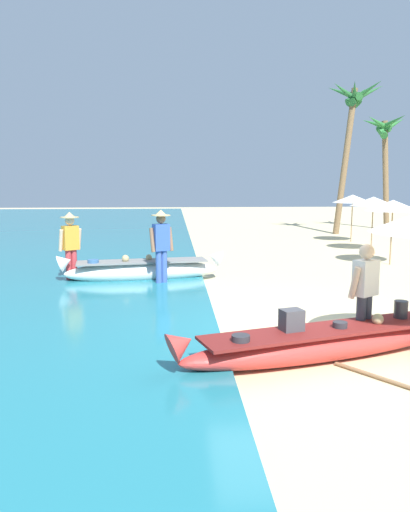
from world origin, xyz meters
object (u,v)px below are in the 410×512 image
Objects in this scene: palm_tree_tall_inland at (385,139)px; palm_tree_leaning_seaward at (352,111)px; person_vendor_assistant at (71,242)px; paddle at (407,387)px; person_tourist_customer at (365,290)px; person_vendor_hatted at (161,243)px; boat_white_midground at (142,270)px; boat_red_foreground at (325,342)px.

palm_tree_tall_inland is 0.83× the size of palm_tree_leaning_seaward.
paddle is at bearing -51.92° from person_vendor_assistant.
palm_tree_leaning_seaward is at bearing 71.40° from person_tourist_customer.
person_vendor_assistant is at bearing 165.49° from person_vendor_hatted.
palm_tree_tall_inland reaches higher than person_vendor_hatted.
palm_tree_leaning_seaward is (8.98, 10.96, 5.33)m from boat_white_midground.
person_vendor_assistant is at bearing 128.08° from paddle.
paddle is (-5.46, -17.64, -5.59)m from palm_tree_leaning_seaward.
person_tourist_customer is 1.72m from paddle.
person_vendor_hatted is 2.25m from person_vendor_assistant.
boat_red_foreground is 0.78× the size of palm_tree_tall_inland.
palm_tree_leaning_seaward is (6.14, 16.58, 5.37)m from boat_red_foreground.
boat_white_midground is 1.07m from person_vendor_hatted.
boat_white_midground is 2.25× the size of person_vendor_hatted.
person_tourist_customer is 1.12× the size of paddle.
paddle is (-0.03, -1.50, -0.84)m from person_tourist_customer.
person_tourist_customer is at bearing -55.59° from boat_white_midground.
person_vendor_assistant reaches higher than paddle.
paddle is at bearing -63.54° from person_vendor_hatted.
person_vendor_hatted is 1.04× the size of person_vendor_assistant.
person_vendor_hatted reaches higher than person_vendor_assistant.
person_vendor_assistant is (-2.18, 0.56, -0.05)m from person_vendor_hatted.
palm_tree_tall_inland reaches higher than person_vendor_assistant.
boat_red_foreground is 2.89× the size of person_tourist_customer.
paddle is at bearing -107.21° from palm_tree_leaning_seaward.
person_vendor_hatted reaches higher than person_tourist_customer.
person_vendor_assistant is 8.51m from paddle.
boat_white_midground is at bearing 0.83° from person_vendor_assistant.
boat_white_midground is at bearing 124.41° from person_tourist_customer.
person_vendor_hatted is at bearing 123.71° from person_tourist_customer.
person_vendor_assistant is (-1.70, -0.02, 0.70)m from boat_white_midground.
boat_white_midground is at bearing -129.33° from palm_tree_leaning_seaward.
boat_white_midground is 2.92× the size of paddle.
palm_tree_leaning_seaward is at bearing 72.79° from paddle.
palm_tree_leaning_seaward reaches higher than person_tourist_customer.
boat_red_foreground is at bearing -114.76° from palm_tree_tall_inland.
palm_tree_leaning_seaward reaches higher than paddle.
person_vendor_hatted reaches higher than paddle.
boat_white_midground is 0.58× the size of palm_tree_leaning_seaward.
boat_white_midground reaches higher than boat_red_foreground.
palm_tree_leaning_seaward is (5.43, 16.14, 4.75)m from person_tourist_customer.
person_vendor_hatted is 0.26× the size of palm_tree_leaning_seaward.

